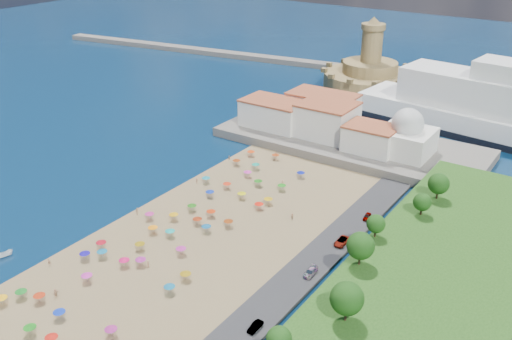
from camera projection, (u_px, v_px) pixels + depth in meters
The scene contains 11 objects.
ground at pixel (188, 229), 144.79m from camera, with size 700.00×700.00×0.00m, color #071938.
terrace at pixel (350, 143), 193.95m from camera, with size 90.00×36.00×3.00m, color #59544C.
jetty at pixel (338, 105), 231.60m from camera, with size 18.00×70.00×2.40m, color #59544C.
breakwater at pixel (215, 53), 315.32m from camera, with size 200.00×7.00×2.60m, color #59544C.
waterfront_buildings at pixel (318, 117), 198.41m from camera, with size 57.00×29.00×11.00m.
domed_building at pixel (406, 136), 179.13m from camera, with size 16.00×16.00×15.00m.
fortress at pixel (369, 76), 251.86m from camera, with size 40.00×40.00×32.40m.
beach_parasols at pixel (155, 239), 136.35m from camera, with size 31.27×117.91×2.20m.
beachgoers at pixel (165, 233), 140.83m from camera, with size 37.62×96.02×1.89m.
parked_cars at pixel (311, 271), 125.49m from camera, with size 2.51×74.31×1.45m.
hillside_trees at pixel (356, 266), 112.22m from camera, with size 12.55×102.62×7.95m.
Camera 1 is at (84.60, -93.93, 74.22)m, focal length 40.00 mm.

